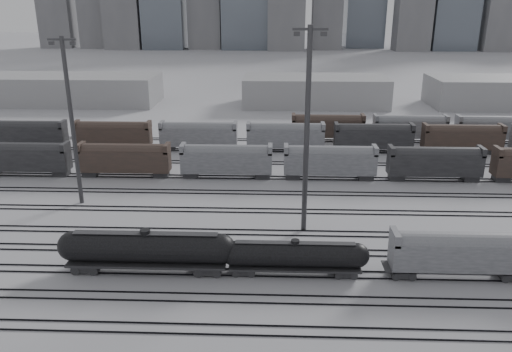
{
  "coord_description": "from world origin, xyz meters",
  "views": [
    {
      "loc": [
        -1.12,
        -46.3,
        27.66
      ],
      "look_at": [
        -3.72,
        21.44,
        4.0
      ],
      "focal_mm": 35.0,
      "sensor_mm": 36.0,
      "label": 1
    }
  ],
  "objects_px": {
    "hopper_car_a": "(459,251)",
    "tank_car_b": "(295,255)",
    "tank_car_a": "(146,249)",
    "light_mast_c": "(307,128)"
  },
  "relations": [
    {
      "from": "tank_car_a",
      "to": "hopper_car_a",
      "type": "xyz_separation_m",
      "value": [
        33.01,
        -0.0,
        0.41
      ]
    },
    {
      "from": "hopper_car_a",
      "to": "tank_car_b",
      "type": "bearing_deg",
      "value": 180.0
    },
    {
      "from": "light_mast_c",
      "to": "hopper_car_a",
      "type": "bearing_deg",
      "value": -35.7
    },
    {
      "from": "light_mast_c",
      "to": "tank_car_b",
      "type": "bearing_deg",
      "value": -97.96
    },
    {
      "from": "tank_car_a",
      "to": "tank_car_b",
      "type": "xyz_separation_m",
      "value": [
        15.87,
        0.0,
        -0.49
      ]
    },
    {
      "from": "tank_car_a",
      "to": "tank_car_b",
      "type": "bearing_deg",
      "value": 0.0
    },
    {
      "from": "tank_car_a",
      "to": "tank_car_b",
      "type": "distance_m",
      "value": 15.88
    },
    {
      "from": "tank_car_a",
      "to": "light_mast_c",
      "type": "relative_size",
      "value": 0.76
    },
    {
      "from": "tank_car_b",
      "to": "hopper_car_a",
      "type": "height_order",
      "value": "hopper_car_a"
    },
    {
      "from": "tank_car_b",
      "to": "light_mast_c",
      "type": "xyz_separation_m",
      "value": [
        1.57,
        11.19,
        11.18
      ]
    }
  ]
}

